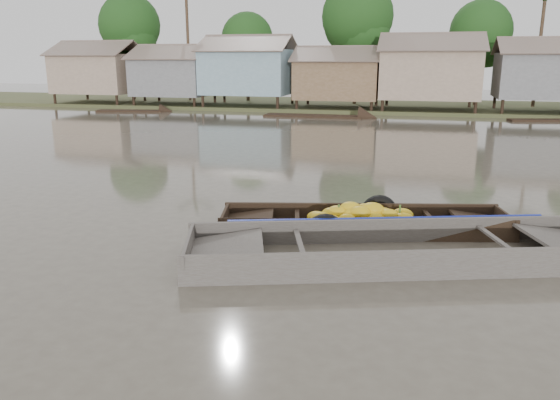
# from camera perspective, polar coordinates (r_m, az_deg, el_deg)

# --- Properties ---
(ground) EXTENTS (120.00, 120.00, 0.00)m
(ground) POSITION_cam_1_polar(r_m,az_deg,el_deg) (11.05, 3.08, -5.19)
(ground) COLOR #4F473C
(ground) RESTS_ON ground
(riverbank) EXTENTS (120.00, 12.47, 10.22)m
(riverbank) POSITION_cam_1_polar(r_m,az_deg,el_deg) (42.09, 16.12, 13.20)
(riverbank) COLOR #384723
(riverbank) RESTS_ON ground
(banana_boat) EXTENTS (6.51, 2.88, 0.91)m
(banana_boat) POSITION_cam_1_polar(r_m,az_deg,el_deg) (12.28, 8.36, -2.29)
(banana_boat) COLOR black
(banana_boat) RESTS_ON ground
(viewer_boat) EXTENTS (8.43, 4.53, 0.66)m
(viewer_boat) POSITION_cam_1_polar(r_m,az_deg,el_deg) (10.76, 12.43, -5.66)
(viewer_boat) COLOR #433E39
(viewer_boat) RESTS_ON ground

